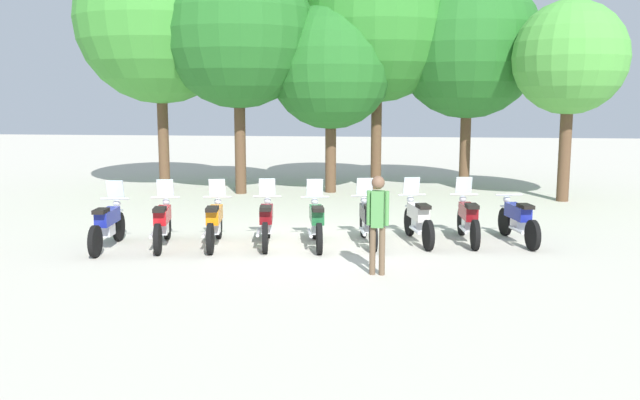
{
  "coord_description": "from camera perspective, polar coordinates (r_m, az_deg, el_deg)",
  "views": [
    {
      "loc": [
        1.66,
        -14.19,
        3.16
      ],
      "look_at": [
        0.0,
        0.5,
        0.9
      ],
      "focal_mm": 38.09,
      "sensor_mm": 36.0,
      "label": 1
    }
  ],
  "objects": [
    {
      "name": "motorcycle_5",
      "position": [
        14.68,
        4.05,
        -1.7
      ],
      "size": [
        0.66,
        2.17,
        1.37
      ],
      "rotation": [
        0.0,
        0.0,
        1.75
      ],
      "color": "black",
      "rests_on": "ground_plane"
    },
    {
      "name": "tree_4",
      "position": [
        23.79,
        12.35,
        12.53
      ],
      "size": [
        4.87,
        4.87,
        7.28
      ],
      "color": "brown",
      "rests_on": "ground_plane"
    },
    {
      "name": "tree_2",
      "position": [
        22.45,
        0.92,
        11.1
      ],
      "size": [
        4.05,
        4.05,
        6.15
      ],
      "color": "brown",
      "rests_on": "ground_plane"
    },
    {
      "name": "motorcycle_2",
      "position": [
        14.63,
        -8.85,
        -1.82
      ],
      "size": [
        0.62,
        2.18,
        1.37
      ],
      "rotation": [
        0.0,
        0.0,
        1.72
      ],
      "color": "black",
      "rests_on": "ground_plane"
    },
    {
      "name": "motorcycle_6",
      "position": [
        14.95,
        8.23,
        -1.58
      ],
      "size": [
        0.75,
        2.15,
        1.37
      ],
      "rotation": [
        0.0,
        0.0,
        1.81
      ],
      "color": "black",
      "rests_on": "ground_plane"
    },
    {
      "name": "motorcycle_4",
      "position": [
        14.46,
        -0.3,
        -1.84
      ],
      "size": [
        0.67,
        2.17,
        1.37
      ],
      "rotation": [
        0.0,
        0.0,
        1.75
      ],
      "color": "black",
      "rests_on": "ground_plane"
    },
    {
      "name": "person_0",
      "position": [
        12.04,
        4.87,
        -1.41
      ],
      "size": [
        0.4,
        0.25,
        1.78
      ],
      "rotation": [
        0.0,
        0.0,
        4.64
      ],
      "color": "brown",
      "rests_on": "ground_plane"
    },
    {
      "name": "motorcycle_3",
      "position": [
        14.59,
        -4.53,
        -1.77
      ],
      "size": [
        0.62,
        2.18,
        1.37
      ],
      "rotation": [
        0.0,
        0.0,
        1.72
      ],
      "color": "black",
      "rests_on": "ground_plane"
    },
    {
      "name": "tree_1",
      "position": [
        22.39,
        -6.89,
        13.84
      ],
      "size": [
        4.88,
        4.88,
        7.65
      ],
      "color": "brown",
      "rests_on": "ground_plane"
    },
    {
      "name": "tree_0",
      "position": [
        23.79,
        -13.35,
        14.47
      ],
      "size": [
        5.51,
        5.51,
        8.42
      ],
      "color": "brown",
      "rests_on": "ground_plane"
    },
    {
      "name": "ground_plane",
      "position": [
        14.63,
        -0.22,
        -3.78
      ],
      "size": [
        80.0,
        80.0,
        0.0
      ],
      "primitive_type": "plane",
      "color": "#BCB7A8"
    },
    {
      "name": "tree_3",
      "position": [
        23.48,
        4.86,
        14.4
      ],
      "size": [
        5.14,
        5.14,
        8.09
      ],
      "color": "brown",
      "rests_on": "ground_plane"
    },
    {
      "name": "tree_5",
      "position": [
        21.8,
        20.24,
        11.1
      ],
      "size": [
        3.37,
        3.37,
        5.99
      ],
      "color": "brown",
      "rests_on": "ground_plane"
    },
    {
      "name": "motorcycle_8",
      "position": [
        15.4,
        16.28,
        -1.59
      ],
      "size": [
        0.71,
        2.16,
        0.99
      ],
      "rotation": [
        0.0,
        0.0,
        1.78
      ],
      "color": "black",
      "rests_on": "ground_plane"
    },
    {
      "name": "motorcycle_0",
      "position": [
        14.89,
        -17.41,
        -1.93
      ],
      "size": [
        0.62,
        2.19,
        1.37
      ],
      "rotation": [
        0.0,
        0.0,
        1.68
      ],
      "color": "black",
      "rests_on": "ground_plane"
    },
    {
      "name": "motorcycle_1",
      "position": [
        14.79,
        -13.09,
        -1.83
      ],
      "size": [
        0.71,
        2.16,
        1.37
      ],
      "rotation": [
        0.0,
        0.0,
        1.78
      ],
      "color": "black",
      "rests_on": "ground_plane"
    },
    {
      "name": "motorcycle_7",
      "position": [
        15.18,
        12.32,
        -1.54
      ],
      "size": [
        0.62,
        2.19,
        1.37
      ],
      "rotation": [
        0.0,
        0.0,
        1.66
      ],
      "color": "black",
      "rests_on": "ground_plane"
    }
  ]
}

